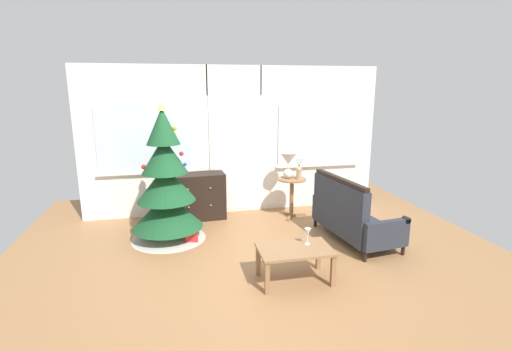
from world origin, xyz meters
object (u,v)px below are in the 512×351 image
(dresser_cabinet, at_px, (198,196))
(flower_vase, at_px, (299,172))
(christmas_tree, at_px, (166,190))
(wine_glass, at_px, (308,233))
(settee_sofa, at_px, (350,216))
(coffee_table, at_px, (295,253))
(side_table, at_px, (292,190))
(gift_box, at_px, (191,235))
(table_lamp, at_px, (288,162))

(dresser_cabinet, distance_m, flower_vase, 1.75)
(christmas_tree, height_order, wine_glass, christmas_tree)
(christmas_tree, bearing_deg, settee_sofa, -13.60)
(coffee_table, bearing_deg, flower_vase, 70.62)
(flower_vase, height_order, coffee_table, flower_vase)
(side_table, height_order, flower_vase, flower_vase)
(christmas_tree, bearing_deg, coffee_table, -47.70)
(flower_vase, relative_size, wine_glass, 1.79)
(settee_sofa, height_order, coffee_table, settee_sofa)
(wine_glass, relative_size, gift_box, 1.05)
(settee_sofa, relative_size, wine_glass, 7.82)
(table_lamp, relative_size, coffee_table, 0.52)
(flower_vase, relative_size, coffee_table, 0.42)
(side_table, height_order, coffee_table, side_table)
(dresser_cabinet, xyz_separation_m, gift_box, (-0.17, -0.99, -0.30))
(settee_sofa, relative_size, table_lamp, 3.47)
(table_lamp, bearing_deg, coffee_table, -104.70)
(table_lamp, relative_size, wine_glass, 2.26)
(coffee_table, bearing_deg, dresser_cabinet, 111.67)
(wine_glass, bearing_deg, settee_sofa, 42.27)
(settee_sofa, relative_size, flower_vase, 4.36)
(wine_glass, height_order, gift_box, wine_glass)
(settee_sofa, bearing_deg, dresser_cabinet, 145.65)
(side_table, distance_m, wine_glass, 2.11)
(side_table, distance_m, gift_box, 1.94)
(wine_glass, bearing_deg, coffee_table, -155.62)
(settee_sofa, height_order, wine_glass, settee_sofa)
(settee_sofa, xyz_separation_m, coffee_table, (-1.14, -0.96, -0.03))
(coffee_table, bearing_deg, gift_box, 128.67)
(side_table, relative_size, table_lamp, 1.53)
(coffee_table, xyz_separation_m, wine_glass, (0.18, 0.08, 0.20))
(table_lamp, distance_m, wine_glass, 2.18)
(dresser_cabinet, distance_m, settee_sofa, 2.53)
(table_lamp, relative_size, gift_box, 2.37)
(christmas_tree, xyz_separation_m, flower_vase, (2.17, 0.50, 0.04))
(christmas_tree, relative_size, table_lamp, 4.54)
(dresser_cabinet, relative_size, settee_sofa, 0.61)
(dresser_cabinet, relative_size, flower_vase, 2.64)
(flower_vase, bearing_deg, wine_glass, -105.50)
(coffee_table, distance_m, gift_box, 1.80)
(gift_box, bearing_deg, settee_sofa, -10.99)
(table_lamp, distance_m, flower_vase, 0.25)
(christmas_tree, distance_m, coffee_table, 2.18)
(table_lamp, height_order, flower_vase, table_lamp)
(dresser_cabinet, relative_size, side_table, 1.37)
(flower_vase, xyz_separation_m, gift_box, (-1.85, -0.69, -0.70))
(side_table, xyz_separation_m, coffee_table, (-0.63, -2.14, -0.14))
(christmas_tree, bearing_deg, table_lamp, 16.61)
(christmas_tree, relative_size, flower_vase, 5.71)
(dresser_cabinet, height_order, gift_box, dresser_cabinet)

